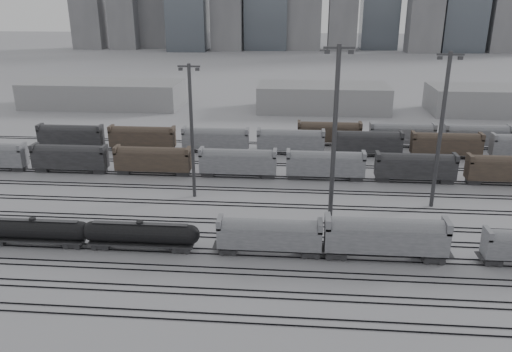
# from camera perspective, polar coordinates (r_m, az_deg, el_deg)

# --- Properties ---
(ground) EXTENTS (900.00, 900.00, 0.00)m
(ground) POSITION_cam_1_polar(r_m,az_deg,el_deg) (68.74, 2.31, -9.36)
(ground) COLOR #ACABB0
(ground) RESTS_ON ground
(tracks) EXTENTS (220.00, 71.50, 0.16)m
(tracks) POSITION_cam_1_polar(r_m,az_deg,el_deg) (84.42, 2.86, -3.53)
(tracks) COLOR black
(tracks) RESTS_ON ground
(tank_car_a) EXTENTS (16.30, 2.72, 4.03)m
(tank_car_a) POSITION_cam_1_polar(r_m,az_deg,el_deg) (77.72, -24.02, -5.66)
(tank_car_a) COLOR black
(tank_car_a) RESTS_ON ground
(tank_car_b) EXTENTS (16.67, 2.78, 4.12)m
(tank_car_b) POSITION_cam_1_polar(r_m,az_deg,el_deg) (71.69, -13.03, -6.45)
(tank_car_b) COLOR black
(tank_car_b) RESTS_ON ground
(hopper_car_a) EXTENTS (14.24, 2.83, 5.09)m
(hopper_car_a) POSITION_cam_1_polar(r_m,az_deg,el_deg) (68.20, 1.55, -6.61)
(hopper_car_a) COLOR black
(hopper_car_a) RESTS_ON ground
(hopper_car_b) EXTENTS (16.24, 3.23, 5.81)m
(hopper_car_b) POSITION_cam_1_polar(r_m,az_deg,el_deg) (69.01, 14.61, -6.55)
(hopper_car_b) COLOR black
(hopper_car_b) RESTS_ON ground
(light_mast_b) EXTENTS (3.73, 0.60, 23.29)m
(light_mast_b) POSITION_cam_1_polar(r_m,az_deg,el_deg) (85.70, -7.36, 5.37)
(light_mast_b) COLOR #3B3B3E
(light_mast_b) RESTS_ON ground
(light_mast_c) EXTENTS (4.38, 0.70, 27.36)m
(light_mast_c) POSITION_cam_1_polar(r_m,az_deg,el_deg) (74.50, 8.96, 4.81)
(light_mast_c) COLOR #3B3B3E
(light_mast_c) RESTS_ON ground
(light_mast_d) EXTENTS (4.11, 0.66, 25.69)m
(light_mast_d) POSITION_cam_1_polar(r_m,az_deg,el_deg) (85.71, 20.39, 5.16)
(light_mast_d) COLOR #3B3B3E
(light_mast_d) RESTS_ON ground
(bg_string_near) EXTENTS (151.00, 3.00, 5.60)m
(bg_string_near) POSITION_cam_1_polar(r_m,az_deg,el_deg) (97.14, 7.93, 1.20)
(bg_string_near) COLOR gray
(bg_string_near) RESTS_ON ground
(bg_string_mid) EXTENTS (151.00, 3.00, 5.60)m
(bg_string_mid) POSITION_cam_1_polar(r_m,az_deg,el_deg) (113.36, 12.62, 3.61)
(bg_string_mid) COLOR black
(bg_string_mid) RESTS_ON ground
(bg_string_far) EXTENTS (66.00, 3.00, 5.60)m
(bg_string_far) POSITION_cam_1_polar(r_m,az_deg,el_deg) (124.49, 20.18, 4.31)
(bg_string_far) COLOR brown
(bg_string_far) RESTS_ON ground
(warehouse_left) EXTENTS (50.00, 18.00, 8.00)m
(warehouse_left) POSITION_cam_1_polar(r_m,az_deg,el_deg) (169.64, -17.02, 8.94)
(warehouse_left) COLOR gray
(warehouse_left) RESTS_ON ground
(warehouse_mid) EXTENTS (40.00, 18.00, 8.00)m
(warehouse_mid) POSITION_cam_1_polar(r_m,az_deg,el_deg) (157.96, 7.62, 8.87)
(warehouse_mid) COLOR gray
(warehouse_mid) RESTS_ON ground
(warehouse_right) EXTENTS (35.00, 18.00, 8.00)m
(warehouse_right) POSITION_cam_1_polar(r_m,az_deg,el_deg) (167.99, 25.07, 7.85)
(warehouse_right) COLOR gray
(warehouse_right) RESTS_ON ground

